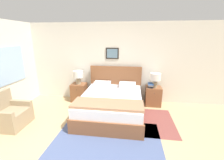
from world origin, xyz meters
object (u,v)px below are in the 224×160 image
Objects in this scene: nightstand_near_window at (79,92)px; table_lamp_near_window at (78,75)px; armchair at (10,115)px; table_lamp_by_door at (155,78)px; bed at (112,104)px; nightstand_by_door at (153,96)px.

table_lamp_near_window reaches higher than nightstand_near_window.
nightstand_near_window is 0.61m from table_lamp_near_window.
table_lamp_by_door is (3.67, 1.70, 0.63)m from armchair.
armchair is at bearing -159.29° from bed.
bed is at bearing -32.94° from nightstand_near_window.
nightstand_by_door is at bearing 113.76° from armchair.
nightstand_near_window is at bearing 180.00° from nightstand_by_door.
table_lamp_near_window is (-1.24, 0.79, 0.59)m from bed.
table_lamp_by_door is at bearing -0.25° from nightstand_near_window.
bed is 2.40× the size of armchair.
nightstand_near_window is 1.36× the size of table_lamp_near_window.
bed is 3.38× the size of nightstand_near_window.
bed reaches higher than nightstand_near_window.
table_lamp_by_door is at bearing -30.17° from nightstand_by_door.
table_lamp_by_door is (2.50, 0.00, 0.00)m from table_lamp_near_window.
table_lamp_by_door is at bearing 113.51° from armchair.
bed reaches higher than table_lamp_by_door.
table_lamp_by_door reaches higher than armchair.
bed is 4.59× the size of table_lamp_near_window.
bed reaches higher than nightstand_by_door.
bed is at bearing -147.06° from nightstand_by_door.
bed is 1.48m from nightstand_near_window.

